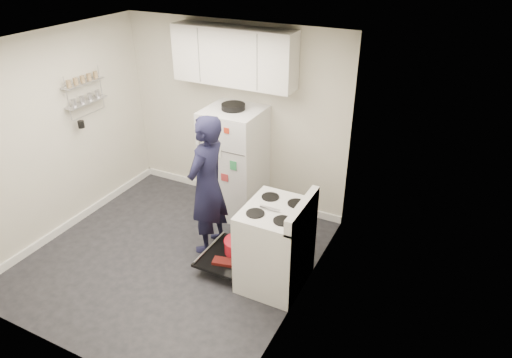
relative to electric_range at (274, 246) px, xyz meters
The scene contains 7 objects.
room 1.49m from the electric_range, behind, with size 3.21×3.21×2.51m.
electric_range is the anchor object (origin of this frame).
open_oven_door 0.61m from the electric_range, behind, with size 0.55×0.70×0.24m.
refrigerator 1.57m from the electric_range, 134.67° to the left, with size 0.72×0.74×1.56m.
upper_cabinets 2.38m from the electric_range, 132.27° to the left, with size 1.60×0.33×0.70m, color silver.
wall_shelf_rack 3.05m from the electric_range, behind, with size 0.14×0.60×0.61m.
person 1.06m from the electric_range, 166.86° to the left, with size 0.63×0.41×1.72m, color black.
Camera 1 is at (2.85, -3.47, 3.45)m, focal length 32.00 mm.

